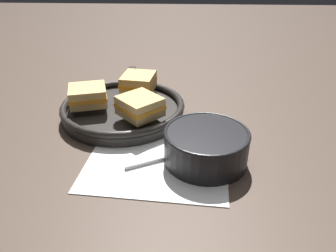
{
  "coord_description": "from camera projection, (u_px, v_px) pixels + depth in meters",
  "views": [
    {
      "loc": [
        0.06,
        -0.6,
        0.41
      ],
      "look_at": [
        0.03,
        0.06,
        0.04
      ],
      "focal_mm": 35.0,
      "sensor_mm": 36.0,
      "label": 1
    }
  ],
  "objects": [
    {
      "name": "soup_bowl",
      "position": [
        206.0,
        145.0,
        0.68
      ],
      "size": [
        0.18,
        0.18,
        0.07
      ],
      "color": "black",
      "rests_on": "ground_plane"
    },
    {
      "name": "ground_plane",
      "position": [
        153.0,
        154.0,
        0.73
      ],
      "size": [
        4.0,
        4.0,
        0.0
      ],
      "primitive_type": "plane",
      "color": "#47382D"
    },
    {
      "name": "skillet",
      "position": [
        123.0,
        109.0,
        0.87
      ],
      "size": [
        0.33,
        0.46,
        0.04
      ],
      "color": "black",
      "rests_on": "ground_plane"
    },
    {
      "name": "napkin",
      "position": [
        157.0,
        160.0,
        0.7
      ],
      "size": [
        0.32,
        0.28,
        0.0
      ],
      "color": "white",
      "rests_on": "ground_plane"
    },
    {
      "name": "sandwich_far_left",
      "position": [
        88.0,
        95.0,
        0.84
      ],
      "size": [
        0.11,
        0.11,
        0.05
      ],
      "rotation": [
        0.0,
        0.0,
        11.27
      ],
      "color": "#DBB26B",
      "rests_on": "skillet"
    },
    {
      "name": "sandwich_near_right",
      "position": [
        138.0,
        82.0,
        0.92
      ],
      "size": [
        0.1,
        0.11,
        0.05
      ],
      "rotation": [
        0.0,
        0.0,
        9.29
      ],
      "color": "#DBB26B",
      "rests_on": "skillet"
    },
    {
      "name": "sandwich_near_left",
      "position": [
        140.0,
        106.0,
        0.79
      ],
      "size": [
        0.13,
        0.13,
        0.05
      ],
      "rotation": [
        0.0,
        0.0,
        7.05
      ],
      "color": "#DBB26B",
      "rests_on": "skillet"
    },
    {
      "name": "spoon",
      "position": [
        172.0,
        155.0,
        0.71
      ],
      "size": [
        0.14,
        0.08,
        0.01
      ],
      "rotation": [
        0.0,
        0.0,
        0.46
      ],
      "color": "silver",
      "rests_on": "napkin"
    }
  ]
}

